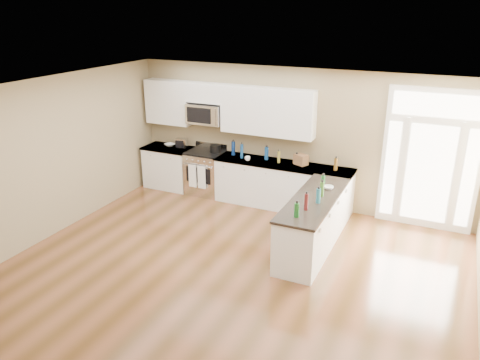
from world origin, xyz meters
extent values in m
plane|color=#543617|center=(0.00, 0.00, 0.00)|extent=(8.00, 8.00, 0.00)
plane|color=#92815C|center=(0.00, 4.00, 1.40)|extent=(7.00, 0.00, 7.00)
plane|color=#92815C|center=(-3.50, 0.00, 1.40)|extent=(0.00, 8.00, 8.00)
plane|color=white|center=(0.00, 0.00, 2.80)|extent=(8.00, 8.00, 0.00)
cube|color=white|center=(-2.87, 3.69, 0.45)|extent=(1.06, 0.62, 0.90)
cube|color=black|center=(-2.87, 3.69, 0.05)|extent=(1.02, 0.52, 0.10)
cube|color=black|center=(-2.87, 3.69, 0.92)|extent=(1.10, 0.66, 0.04)
cube|color=white|center=(-0.16, 3.69, 0.45)|extent=(2.81, 0.62, 0.90)
cube|color=black|center=(-0.16, 3.69, 0.05)|extent=(2.77, 0.52, 0.10)
cube|color=black|center=(-0.16, 3.69, 0.92)|extent=(2.85, 0.66, 0.04)
cube|color=white|center=(0.93, 2.24, 0.45)|extent=(0.65, 2.28, 0.90)
cube|color=black|center=(0.93, 2.24, 0.05)|extent=(0.61, 2.18, 0.10)
cube|color=black|center=(0.93, 2.24, 0.92)|extent=(0.69, 2.32, 0.04)
cube|color=white|center=(-2.88, 3.83, 1.93)|extent=(1.04, 0.33, 0.95)
cube|color=white|center=(-0.57, 3.83, 1.93)|extent=(1.94, 0.33, 0.95)
cube|color=white|center=(-1.95, 3.83, 2.20)|extent=(0.82, 0.33, 0.40)
cube|color=silver|center=(-1.95, 3.80, 1.76)|extent=(0.78, 0.40, 0.42)
cube|color=black|center=(-2.01, 3.59, 1.76)|extent=(0.56, 0.01, 0.32)
cube|color=white|center=(2.55, 3.96, 1.30)|extent=(1.70, 0.08, 2.60)
cube|color=white|center=(2.55, 3.91, 1.05)|extent=(0.78, 0.02, 1.80)
cube|color=white|center=(1.89, 3.91, 1.05)|extent=(0.22, 0.02, 1.80)
cube|color=white|center=(3.21, 3.91, 1.05)|extent=(0.22, 0.02, 1.80)
cube|color=white|center=(2.55, 3.91, 2.30)|extent=(1.50, 0.02, 0.40)
cube|color=silver|center=(-1.94, 3.69, 0.46)|extent=(0.77, 0.63, 0.92)
cube|color=black|center=(-1.94, 3.69, 0.94)|extent=(0.77, 0.60, 0.03)
cube|color=silver|center=(-1.94, 3.99, 1.01)|extent=(0.77, 0.04, 0.14)
cube|color=black|center=(-1.94, 3.37, 0.52)|extent=(0.58, 0.01, 0.34)
cylinder|color=silver|center=(-1.94, 3.34, 0.74)|extent=(0.70, 0.02, 0.02)
cube|color=white|center=(-2.06, 3.33, 0.50)|extent=(0.18, 0.02, 0.50)
cube|color=white|center=(-1.84, 3.33, 0.50)|extent=(0.18, 0.02, 0.50)
cylinder|color=black|center=(-1.72, 3.76, 1.04)|extent=(0.27, 0.27, 0.18)
cube|color=silver|center=(-2.58, 3.81, 1.04)|extent=(0.27, 0.23, 0.20)
cube|color=brown|center=(0.19, 3.77, 1.04)|extent=(0.31, 0.27, 0.21)
imported|color=white|center=(-2.89, 3.78, 0.97)|extent=(0.28, 0.28, 0.05)
imported|color=white|center=(1.03, 2.71, 0.97)|extent=(0.19, 0.19, 0.05)
imported|color=white|center=(-0.88, 3.56, 0.98)|extent=(0.13, 0.13, 0.09)
cylinder|color=#19591E|center=(0.93, 2.70, 1.06)|extent=(0.07, 0.07, 0.23)
cylinder|color=navy|center=(-0.55, 3.78, 1.07)|extent=(0.08, 0.08, 0.26)
cylinder|color=brown|center=(0.90, 3.73, 1.06)|extent=(0.07, 0.07, 0.24)
cylinder|color=olive|center=(-0.25, 3.70, 1.06)|extent=(0.06, 0.06, 0.24)
cylinder|color=#26727F|center=(1.03, 2.05, 1.06)|extent=(0.07, 0.07, 0.24)
cylinder|color=#591919|center=(0.94, 1.70, 1.08)|extent=(0.06, 0.06, 0.27)
cylinder|color=#B2B2B7|center=(0.10, 3.78, 1.04)|extent=(0.08, 0.08, 0.20)
cylinder|color=navy|center=(-1.30, 3.78, 1.09)|extent=(0.08, 0.08, 0.29)
cylinder|color=#3F7226|center=(1.01, 2.35, 1.06)|extent=(0.07, 0.07, 0.25)
cylinder|color=#19591E|center=(0.89, 1.40, 1.05)|extent=(0.08, 0.08, 0.22)
cylinder|color=navy|center=(-1.05, 3.66, 1.09)|extent=(0.06, 0.06, 0.29)
camera|label=1|loc=(2.79, -4.73, 3.93)|focal=35.00mm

